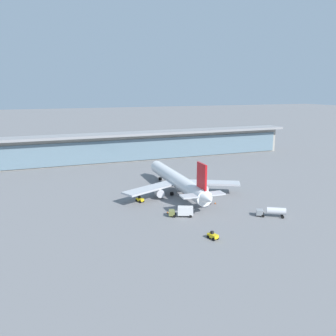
{
  "coord_description": "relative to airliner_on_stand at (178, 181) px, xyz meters",
  "views": [
    {
      "loc": [
        -50.06,
        -115.93,
        37.97
      ],
      "look_at": [
        0.0,
        12.45,
        7.11
      ],
      "focal_mm": 38.22,
      "sensor_mm": 36.0,
      "label": 1
    }
  ],
  "objects": [
    {
      "name": "safety_cone_bravo",
      "position": [
        7.03,
        -15.75,
        -4.55
      ],
      "size": [
        0.62,
        0.62,
        0.7
      ],
      "color": "orange",
      "rests_on": "ground"
    },
    {
      "name": "service_truck_by_tail_yellow",
      "position": [
        -7.4,
        -40.81,
        -3.99
      ],
      "size": [
        2.47,
        3.24,
        2.05
      ],
      "color": "yellow",
      "rests_on": "ground"
    },
    {
      "name": "airliner_on_stand",
      "position": [
        0.0,
        0.0,
        0.0
      ],
      "size": [
        44.65,
        58.02,
        15.46
      ],
      "color": "white",
      "rests_on": "ground"
    },
    {
      "name": "ground_plane",
      "position": [
        0.74,
        -0.64,
        -4.87
      ],
      "size": [
        1200.0,
        1200.0,
        0.0
      ],
      "primitive_type": "plane",
      "color": "slate"
    },
    {
      "name": "safety_cone_alpha",
      "position": [
        -11.26,
        -18.57,
        -4.55
      ],
      "size": [
        0.62,
        0.62,
        0.7
      ],
      "color": "orange",
      "rests_on": "ground"
    },
    {
      "name": "service_truck_under_wing_yellow",
      "position": [
        -15.99,
        -4.6,
        -3.99
      ],
      "size": [
        2.69,
        3.3,
        2.05
      ],
      "color": "yellow",
      "rests_on": "ground"
    },
    {
      "name": "service_truck_on_taxiway_olive",
      "position": [
        -8.0,
        -22.86,
        -3.18
      ],
      "size": [
        7.62,
        4.99,
        3.1
      ],
      "color": "olive",
      "rests_on": "ground"
    },
    {
      "name": "service_truck_mid_apron_grey",
      "position": [
        17.14,
        -32.82,
        -3.16
      ],
      "size": [
        8.47,
        6.5,
        2.95
      ],
      "color": "gray",
      "rests_on": "ground"
    },
    {
      "name": "terminal_building",
      "position": [
        0.74,
        65.55,
        3.0
      ],
      "size": [
        183.6,
        12.8,
        15.2
      ],
      "color": "#9E998E",
      "rests_on": "ground"
    },
    {
      "name": "service_truck_near_nose_red",
      "position": [
        4.34,
        -14.64,
        -3.99
      ],
      "size": [
        3.3,
        2.68,
        2.05
      ],
      "color": "#B21E1E",
      "rests_on": "ground"
    }
  ]
}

